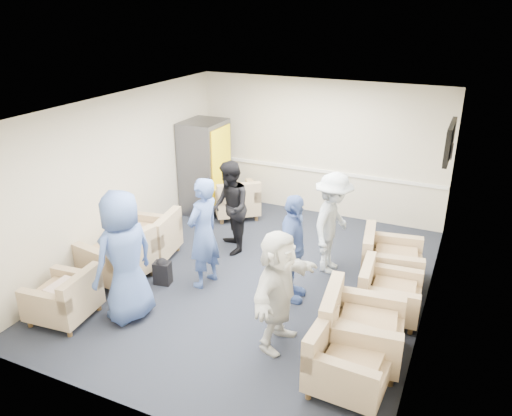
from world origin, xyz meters
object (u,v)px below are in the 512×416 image
at_px(armchair_left_far, 152,239).
at_px(person_back_left, 230,208).
at_px(person_back_right, 333,224).
at_px(person_front_left, 124,257).
at_px(armchair_left_mid, 120,259).
at_px(armchair_corner, 236,201).
at_px(armchair_right_midnear, 357,331).
at_px(person_mid_right, 292,249).
at_px(person_mid_left, 203,233).
at_px(armchair_right_midfar, 386,295).
at_px(armchair_right_far, 388,262).
at_px(vending_machine, 205,167).
at_px(armchair_left_near, 66,299).
at_px(armchair_right_near, 344,363).
at_px(person_front_right, 278,290).

xyz_separation_m(armchair_left_far, person_back_left, (1.08, 0.78, 0.46)).
bearing_deg(person_back_right, person_front_left, 141.27).
relative_size(armchair_left_mid, person_front_left, 0.56).
height_order(armchair_corner, person_back_right, person_back_right).
distance_m(armchair_right_midnear, person_front_left, 3.12).
distance_m(person_back_right, person_mid_right, 1.08).
xyz_separation_m(person_mid_left, person_mid_right, (1.35, 0.16, -0.05)).
distance_m(armchair_left_far, armchair_right_midfar, 3.90).
height_order(armchair_right_midfar, armchair_right_far, armchair_right_far).
bearing_deg(armchair_corner, vending_machine, -39.62).
distance_m(armchair_left_near, armchair_left_mid, 1.15).
xyz_separation_m(armchair_left_far, armchair_right_midfar, (3.90, -0.06, -0.03)).
distance_m(armchair_left_near, person_back_left, 2.99).
bearing_deg(armchair_right_near, person_back_left, 50.26).
bearing_deg(person_front_right, armchair_left_far, 71.08).
bearing_deg(person_mid_right, vending_machine, 43.11).
distance_m(armchair_left_mid, person_front_left, 1.19).
distance_m(armchair_left_near, vending_machine, 4.19).
bearing_deg(armchair_left_far, person_mid_right, 76.32).
height_order(armchair_left_mid, armchair_right_near, armchair_left_mid).
bearing_deg(armchair_left_mid, person_back_right, 128.89).
xyz_separation_m(armchair_left_mid, person_back_right, (2.88, 1.65, 0.46)).
bearing_deg(armchair_left_far, armchair_right_midfar, 79.82).
height_order(armchair_left_mid, person_mid_right, person_mid_right).
height_order(armchair_left_near, person_back_left, person_back_left).
bearing_deg(vending_machine, armchair_right_midfar, -28.73).
xyz_separation_m(armchair_right_far, person_front_right, (-0.97, -2.07, 0.43)).
bearing_deg(person_front_right, armchair_right_near, -108.48).
height_order(armchair_left_far, person_front_left, person_front_left).
height_order(armchair_left_mid, armchair_right_midnear, armchair_right_midnear).
xyz_separation_m(person_mid_left, person_back_left, (-0.15, 1.14, -0.05)).
relative_size(armchair_right_midfar, person_mid_left, 0.50).
distance_m(armchair_right_near, person_mid_left, 2.90).
distance_m(armchair_right_midnear, person_mid_right, 1.54).
distance_m(armchair_left_far, armchair_corner, 2.22).
distance_m(armchair_right_near, vending_machine, 5.57).
bearing_deg(armchair_right_near, person_back_right, 22.56).
bearing_deg(armchair_right_midnear, armchair_left_mid, 78.81).
relative_size(person_mid_left, person_mid_right, 1.06).
bearing_deg(armchair_right_near, armchair_corner, 43.13).
relative_size(person_back_left, person_front_right, 1.03).
distance_m(armchair_right_far, person_back_left, 2.72).
bearing_deg(armchair_right_far, armchair_left_near, 117.34).
xyz_separation_m(armchair_right_midnear, person_back_left, (-2.67, 1.88, 0.43)).
relative_size(armchair_left_mid, armchair_right_midnear, 0.99).
relative_size(armchair_left_near, person_back_left, 0.53).
relative_size(armchair_left_mid, armchair_left_far, 1.04).
bearing_deg(armchair_right_near, armchair_left_far, 68.76).
relative_size(armchair_right_near, armchair_right_far, 0.86).
height_order(armchair_left_near, armchair_left_far, armchair_left_far).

